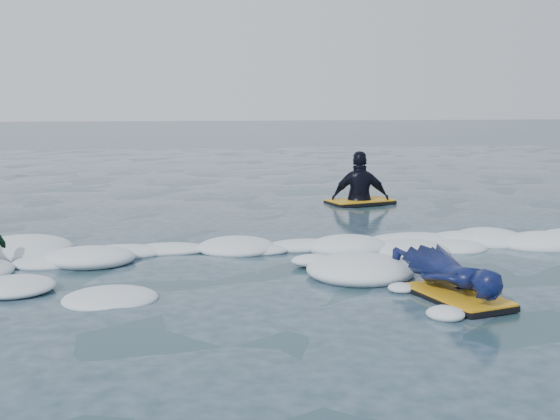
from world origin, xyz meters
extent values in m
plane|color=#1B3640|center=(0.00, 0.00, 0.00)|extent=(120.00, 120.00, 0.00)
cube|color=black|center=(2.28, -1.05, 0.04)|extent=(0.88, 1.23, 0.06)
cube|color=orange|center=(2.28, -1.05, 0.08)|extent=(0.85, 1.20, 0.02)
imported|color=#0C155A|center=(2.28, -0.80, 0.24)|extent=(0.86, 1.73, 0.40)
cube|color=black|center=(3.00, 5.33, 0.04)|extent=(1.38, 1.01, 0.06)
cube|color=orange|center=(3.00, 5.33, 0.08)|extent=(1.35, 0.97, 0.02)
imported|color=black|center=(3.00, 5.33, 0.08)|extent=(1.15, 0.65, 1.85)
camera|label=1|loc=(-0.39, -7.33, 1.94)|focal=45.00mm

